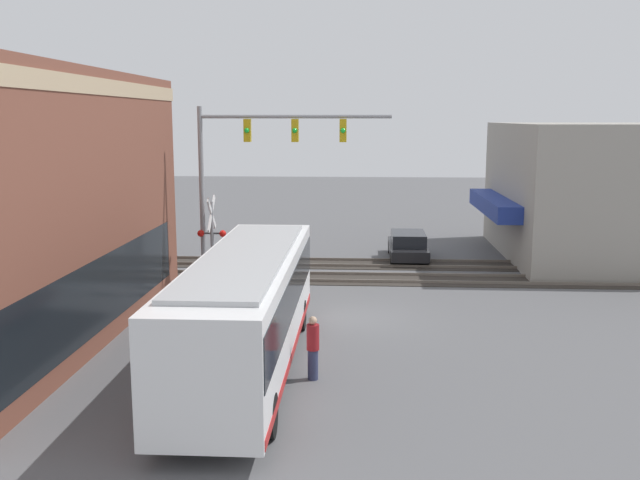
# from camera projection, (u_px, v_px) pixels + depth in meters

# --- Properties ---
(ground_plane) EXTENTS (120.00, 120.00, 0.00)m
(ground_plane) POSITION_uv_depth(u_px,v_px,m) (352.00, 317.00, 25.03)
(ground_plane) COLOR #565659
(shop_building) EXTENTS (12.09, 9.55, 6.65)m
(shop_building) POSITION_uv_depth(u_px,v_px,m) (590.00, 191.00, 35.36)
(shop_building) COLOR gray
(shop_building) RESTS_ON ground
(city_bus) EXTENTS (12.06, 2.59, 3.29)m
(city_bus) POSITION_uv_depth(u_px,v_px,m) (247.00, 306.00, 19.54)
(city_bus) COLOR white
(city_bus) RESTS_ON ground
(traffic_signal_gantry) EXTENTS (0.42, 7.69, 7.37)m
(traffic_signal_gantry) POSITION_uv_depth(u_px,v_px,m) (257.00, 155.00, 28.34)
(traffic_signal_gantry) COLOR gray
(traffic_signal_gantry) RESTS_ON ground
(crossing_signal) EXTENTS (1.41, 1.18, 3.81)m
(crossing_signal) POSITION_uv_depth(u_px,v_px,m) (212.00, 233.00, 28.82)
(crossing_signal) COLOR gray
(crossing_signal) RESTS_ON ground
(rail_track_near) EXTENTS (2.60, 60.00, 0.15)m
(rail_track_near) POSITION_uv_depth(u_px,v_px,m) (354.00, 278.00, 30.93)
(rail_track_near) COLOR #332D28
(rail_track_near) RESTS_ON ground
(rail_track_far) EXTENTS (2.60, 60.00, 0.15)m
(rail_track_far) POSITION_uv_depth(u_px,v_px,m) (355.00, 264.00, 34.08)
(rail_track_far) COLOR #332D28
(rail_track_far) RESTS_ON ground
(parked_car_black) EXTENTS (4.64, 1.82, 1.37)m
(parked_car_black) POSITION_uv_depth(u_px,v_px,m) (408.00, 246.00, 35.15)
(parked_car_black) COLOR black
(parked_car_black) RESTS_ON ground
(pedestrian_near_bus) EXTENTS (0.34, 0.34, 1.75)m
(pedestrian_near_bus) POSITION_uv_depth(u_px,v_px,m) (313.00, 347.00, 18.93)
(pedestrian_near_bus) COLOR #2D3351
(pedestrian_near_bus) RESTS_ON ground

